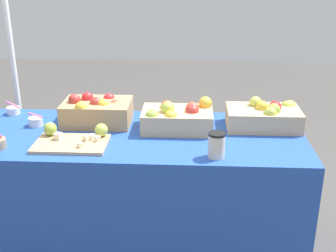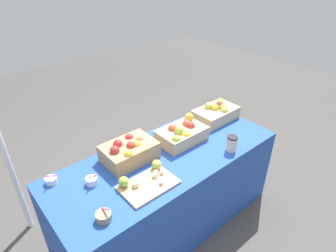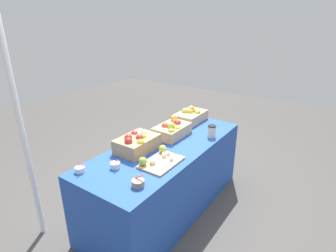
{
  "view_description": "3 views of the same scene",
  "coord_description": "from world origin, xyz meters",
  "px_view_note": "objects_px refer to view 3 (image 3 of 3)",
  "views": [
    {
      "loc": [
        0.31,
        -2.28,
        1.69
      ],
      "look_at": [
        0.19,
        -0.01,
        0.79
      ],
      "focal_mm": 47.23,
      "sensor_mm": 36.0,
      "label": 1
    },
    {
      "loc": [
        -1.16,
        -1.36,
        2.09
      ],
      "look_at": [
        0.03,
        0.02,
        0.99
      ],
      "focal_mm": 30.33,
      "sensor_mm": 36.0,
      "label": 2
    },
    {
      "loc": [
        -1.97,
        -1.38,
        1.89
      ],
      "look_at": [
        -0.01,
        -0.03,
        0.96
      ],
      "focal_mm": 28.8,
      "sensor_mm": 36.0,
      "label": 3
    }
  ],
  "objects_px": {
    "apple_crate_left": "(191,116)",
    "sample_bowl_near": "(138,183)",
    "apple_crate_middle": "(172,129)",
    "sample_bowl_far": "(115,165)",
    "tent_pole": "(21,125)",
    "apple_crate_right": "(137,143)",
    "sample_bowl_mid": "(80,169)",
    "coffee_cup": "(212,131)",
    "cutting_board_front": "(159,160)"
  },
  "relations": [
    {
      "from": "coffee_cup",
      "to": "sample_bowl_near",
      "type": "bearing_deg",
      "value": 177.66
    },
    {
      "from": "sample_bowl_near",
      "to": "tent_pole",
      "type": "height_order",
      "value": "tent_pole"
    },
    {
      "from": "sample_bowl_mid",
      "to": "tent_pole",
      "type": "bearing_deg",
      "value": 108.93
    },
    {
      "from": "sample_bowl_near",
      "to": "tent_pole",
      "type": "distance_m",
      "value": 1.08
    },
    {
      "from": "tent_pole",
      "to": "apple_crate_left",
      "type": "bearing_deg",
      "value": -19.81
    },
    {
      "from": "apple_crate_left",
      "to": "sample_bowl_near",
      "type": "xyz_separation_m",
      "value": [
        -1.43,
        -0.38,
        -0.04
      ]
    },
    {
      "from": "apple_crate_middle",
      "to": "sample_bowl_far",
      "type": "xyz_separation_m",
      "value": [
        -0.83,
        0.01,
        -0.04
      ]
    },
    {
      "from": "apple_crate_middle",
      "to": "tent_pole",
      "type": "bearing_deg",
      "value": 150.64
    },
    {
      "from": "tent_pole",
      "to": "apple_crate_right",
      "type": "bearing_deg",
      "value": -39.72
    },
    {
      "from": "apple_crate_left",
      "to": "apple_crate_middle",
      "type": "distance_m",
      "value": 0.51
    },
    {
      "from": "tent_pole",
      "to": "apple_crate_middle",
      "type": "bearing_deg",
      "value": -29.36
    },
    {
      "from": "sample_bowl_mid",
      "to": "tent_pole",
      "type": "relative_size",
      "value": 0.04
    },
    {
      "from": "apple_crate_middle",
      "to": "tent_pole",
      "type": "xyz_separation_m",
      "value": [
        -1.21,
        0.68,
        0.29
      ]
    },
    {
      "from": "apple_crate_left",
      "to": "tent_pole",
      "type": "xyz_separation_m",
      "value": [
        -1.71,
        0.62,
        0.29
      ]
    },
    {
      "from": "cutting_board_front",
      "to": "coffee_cup",
      "type": "relative_size",
      "value": 2.93
    },
    {
      "from": "apple_crate_middle",
      "to": "sample_bowl_far",
      "type": "relative_size",
      "value": 4.24
    },
    {
      "from": "sample_bowl_far",
      "to": "coffee_cup",
      "type": "relative_size",
      "value": 0.73
    },
    {
      "from": "cutting_board_front",
      "to": "sample_bowl_mid",
      "type": "distance_m",
      "value": 0.66
    },
    {
      "from": "cutting_board_front",
      "to": "coffee_cup",
      "type": "height_order",
      "value": "coffee_cup"
    },
    {
      "from": "apple_crate_right",
      "to": "sample_bowl_mid",
      "type": "bearing_deg",
      "value": 167.17
    },
    {
      "from": "apple_crate_left",
      "to": "apple_crate_middle",
      "type": "xyz_separation_m",
      "value": [
        -0.51,
        -0.06,
        0.0
      ]
    },
    {
      "from": "sample_bowl_near",
      "to": "sample_bowl_far",
      "type": "relative_size",
      "value": 1.02
    },
    {
      "from": "cutting_board_front",
      "to": "coffee_cup",
      "type": "xyz_separation_m",
      "value": [
        0.76,
        -0.13,
        0.04
      ]
    },
    {
      "from": "sample_bowl_near",
      "to": "apple_crate_left",
      "type": "bearing_deg",
      "value": 14.73
    },
    {
      "from": "sample_bowl_near",
      "to": "coffee_cup",
      "type": "height_order",
      "value": "coffee_cup"
    },
    {
      "from": "apple_crate_middle",
      "to": "tent_pole",
      "type": "distance_m",
      "value": 1.41
    },
    {
      "from": "apple_crate_left",
      "to": "tent_pole",
      "type": "height_order",
      "value": "tent_pole"
    },
    {
      "from": "sample_bowl_far",
      "to": "tent_pole",
      "type": "bearing_deg",
      "value": 119.15
    },
    {
      "from": "apple_crate_left",
      "to": "coffee_cup",
      "type": "relative_size",
      "value": 3.22
    },
    {
      "from": "sample_bowl_near",
      "to": "sample_bowl_far",
      "type": "xyz_separation_m",
      "value": [
        0.09,
        0.33,
        -0.0
      ]
    },
    {
      "from": "coffee_cup",
      "to": "apple_crate_right",
      "type": "bearing_deg",
      "value": 147.44
    },
    {
      "from": "coffee_cup",
      "to": "sample_bowl_far",
      "type": "bearing_deg",
      "value": 160.18
    },
    {
      "from": "cutting_board_front",
      "to": "apple_crate_left",
      "type": "bearing_deg",
      "value": 15.49
    },
    {
      "from": "coffee_cup",
      "to": "tent_pole",
      "type": "distance_m",
      "value": 1.78
    },
    {
      "from": "apple_crate_middle",
      "to": "cutting_board_front",
      "type": "distance_m",
      "value": 0.6
    },
    {
      "from": "apple_crate_middle",
      "to": "sample_bowl_far",
      "type": "bearing_deg",
      "value": 179.13
    },
    {
      "from": "sample_bowl_near",
      "to": "sample_bowl_far",
      "type": "height_order",
      "value": "sample_bowl_near"
    },
    {
      "from": "apple_crate_left",
      "to": "sample_bowl_mid",
      "type": "xyz_separation_m",
      "value": [
        -1.55,
        0.14,
        -0.04
      ]
    },
    {
      "from": "cutting_board_front",
      "to": "apple_crate_right",
      "type": "bearing_deg",
      "value": 76.95
    },
    {
      "from": "apple_crate_left",
      "to": "sample_bowl_mid",
      "type": "relative_size",
      "value": 4.26
    },
    {
      "from": "cutting_board_front",
      "to": "tent_pole",
      "type": "xyz_separation_m",
      "value": [
        -0.65,
        0.91,
        0.34
      ]
    },
    {
      "from": "cutting_board_front",
      "to": "tent_pole",
      "type": "distance_m",
      "value": 1.17
    },
    {
      "from": "apple_crate_right",
      "to": "sample_bowl_near",
      "type": "bearing_deg",
      "value": -138.94
    },
    {
      "from": "apple_crate_right",
      "to": "sample_bowl_far",
      "type": "relative_size",
      "value": 4.18
    },
    {
      "from": "apple_crate_left",
      "to": "coffee_cup",
      "type": "bearing_deg",
      "value": -125.41
    },
    {
      "from": "tent_pole",
      "to": "sample_bowl_far",
      "type": "bearing_deg",
      "value": -60.85
    },
    {
      "from": "apple_crate_middle",
      "to": "apple_crate_right",
      "type": "relative_size",
      "value": 1.01
    },
    {
      "from": "sample_bowl_near",
      "to": "apple_crate_right",
      "type": "bearing_deg",
      "value": 41.06
    },
    {
      "from": "sample_bowl_mid",
      "to": "apple_crate_right",
      "type": "bearing_deg",
      "value": -12.83
    },
    {
      "from": "apple_crate_right",
      "to": "apple_crate_left",
      "type": "bearing_deg",
      "value": -0.8
    }
  ]
}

